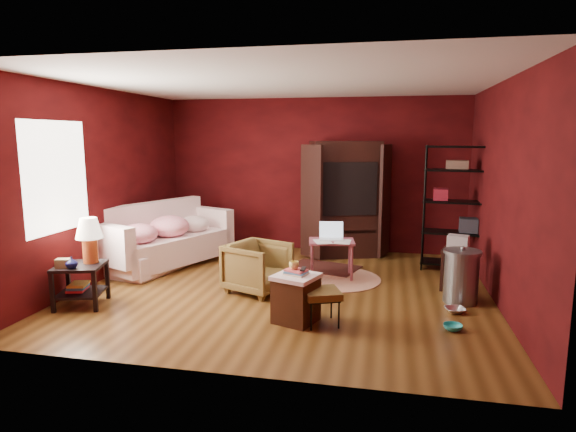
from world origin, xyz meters
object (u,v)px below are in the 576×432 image
Objects in this scene: laptop_desk at (331,244)px; tv_armoire at (345,197)px; sofa at (163,245)px; armchair at (258,265)px; hamper at (296,297)px; wire_shelving at (456,203)px; side_table at (85,253)px.

laptop_desk is 1.51m from tv_armoire.
armchair reaches higher than sofa.
armchair is at bearing 126.69° from hamper.
wire_shelving is (2.03, 2.68, 0.79)m from hamper.
side_table reaches higher than laptop_desk.
side_table is at bearing 136.25° from armchair.
armchair is 0.91× the size of laptop_desk.
wire_shelving is at bearing 52.80° from hamper.
side_table is at bearing 179.09° from hamper.
laptop_desk is at bearing -24.21° from armchair.
sofa is 2.49× the size of armchair.
sofa is 4.72m from wire_shelving.
laptop_desk is (0.18, 1.84, 0.22)m from hamper.
armchair is 2.58m from tv_armoire.
tv_armoire is at bearing 47.41° from side_table.
sofa reaches higher than hamper.
laptop_desk is (2.89, 1.80, -0.15)m from side_table.
sofa is 2.06m from armchair.
side_table is 0.56× the size of wire_shelving.
side_table is at bearing -150.72° from tv_armoire.
wire_shelving is (1.78, -0.58, 0.03)m from tv_armoire.
side_table is 1.33× the size of laptop_desk.
laptop_desk reaches higher than hamper.
armchair is 0.68× the size of side_table.
laptop_desk is 0.41× the size of tv_armoire.
sofa is at bearing 170.00° from laptop_desk.
wire_shelving is at bearing 15.27° from laptop_desk.
tv_armoire is 1.03× the size of wire_shelving.
tv_armoire reaches higher than side_table.
hamper is (0.72, -0.96, -0.09)m from armchair.
tv_armoire is (2.81, 1.37, 0.69)m from sofa.
armchair is 1.20m from hamper.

